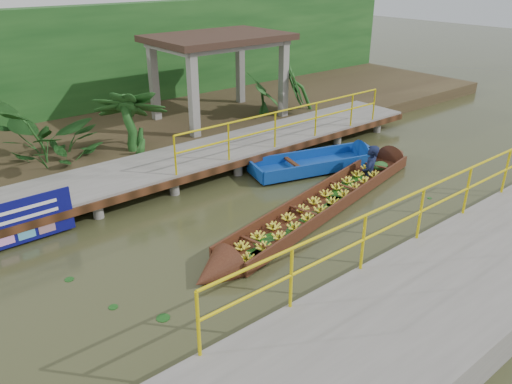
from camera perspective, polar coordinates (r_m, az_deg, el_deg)
ground at (r=11.24m, az=2.24°, el=-3.39°), size 80.00×80.00×0.00m
land_strip at (r=17.07m, az=-14.71°, el=6.64°), size 30.00×8.00×0.45m
far_dock at (r=13.58m, az=-7.27°, el=3.74°), size 16.00×2.06×1.66m
near_dock at (r=9.65m, az=23.95°, el=-8.88°), size 18.00×2.40×1.73m
pavilion at (r=16.91m, az=-4.32°, el=16.25°), size 4.40×3.00×3.00m
foliage_backdrop at (r=18.90m, az=-18.68°, el=13.46°), size 30.00×0.80×4.00m
vendor_boat at (r=12.26m, az=8.96°, el=0.06°), size 8.76×2.66×2.04m
moored_blue_boat at (r=14.48m, az=9.73°, el=3.65°), size 4.16×2.06×0.96m
tropical_plants at (r=14.45m, az=-15.01°, el=7.62°), size 14.27×1.27×1.59m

